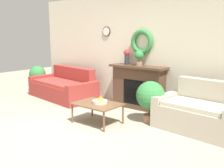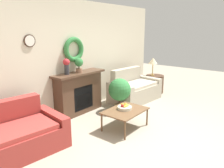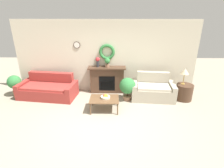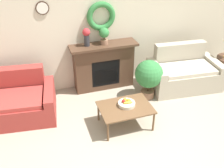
% 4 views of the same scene
% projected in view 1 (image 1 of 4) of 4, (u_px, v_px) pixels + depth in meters
% --- Properties ---
extents(ground_plane, '(16.00, 16.00, 0.00)m').
position_uv_depth(ground_plane, '(60.00, 137.00, 4.48)').
color(ground_plane, '#9E937F').
extents(wall_back, '(6.80, 0.18, 2.70)m').
position_uv_depth(wall_back, '(142.00, 50.00, 6.18)').
color(wall_back, beige).
rests_on(wall_back, ground_plane).
extents(fireplace, '(1.41, 0.41, 1.02)m').
position_uv_depth(fireplace, '(138.00, 87.00, 6.16)').
color(fireplace, '#4C3323').
rests_on(fireplace, ground_plane).
extents(couch_left, '(2.14, 1.22, 0.83)m').
position_uv_depth(couch_left, '(64.00, 87.00, 7.20)').
color(couch_left, '#9E332D').
rests_on(couch_left, ground_plane).
extents(loveseat_right, '(1.57, 1.00, 0.91)m').
position_uv_depth(loveseat_right, '(199.00, 113.00, 4.77)').
color(loveseat_right, '#B2A893').
rests_on(loveseat_right, ground_plane).
extents(coffee_table, '(0.91, 0.66, 0.40)m').
position_uv_depth(coffee_table, '(97.00, 105.00, 5.13)').
color(coffee_table, brown).
rests_on(coffee_table, ground_plane).
extents(fruit_bowl, '(0.30, 0.30, 0.12)m').
position_uv_depth(fruit_bowl, '(100.00, 101.00, 5.13)').
color(fruit_bowl, beige).
rests_on(fruit_bowl, coffee_table).
extents(vase_on_mantel_left, '(0.16, 0.16, 0.36)m').
position_uv_depth(vase_on_mantel_left, '(127.00, 56.00, 6.24)').
color(vase_on_mantel_left, '#2D2D33').
rests_on(vase_on_mantel_left, fireplace).
extents(potted_plant_on_mantel, '(0.21, 0.21, 0.35)m').
position_uv_depth(potted_plant_on_mantel, '(139.00, 57.00, 6.01)').
color(potted_plant_on_mantel, '#8E664C').
rests_on(potted_plant_on_mantel, fireplace).
extents(potted_plant_floor_by_couch, '(0.50, 0.50, 0.79)m').
position_uv_depth(potted_plant_floor_by_couch, '(38.00, 75.00, 7.97)').
color(potted_plant_floor_by_couch, '#8E664C').
rests_on(potted_plant_floor_by_couch, ground_plane).
extents(potted_plant_floor_by_loveseat, '(0.57, 0.57, 0.83)m').
position_uv_depth(potted_plant_floor_by_loveseat, '(150.00, 97.00, 5.18)').
color(potted_plant_floor_by_loveseat, '#8E664C').
rests_on(potted_plant_floor_by_loveseat, ground_plane).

